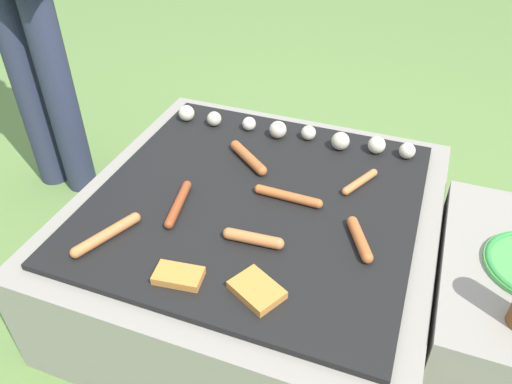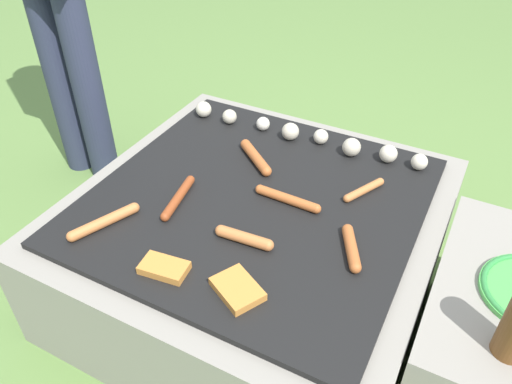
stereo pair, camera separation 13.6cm
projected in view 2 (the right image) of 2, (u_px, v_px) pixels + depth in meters
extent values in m
plane|color=#608442|center=(256.00, 286.00, 1.60)|extent=(14.00, 14.00, 0.00)
cube|color=gray|center=(256.00, 247.00, 1.49)|extent=(0.98, 0.98, 0.34)
cube|color=black|center=(256.00, 200.00, 1.38)|extent=(0.86, 0.86, 0.02)
cube|color=gray|center=(510.00, 346.00, 1.21)|extent=(0.42, 0.59, 0.36)
cylinder|color=#2D334C|center=(61.00, 82.00, 1.91)|extent=(0.11, 0.11, 0.76)
cylinder|color=#2D334C|center=(88.00, 89.00, 1.86)|extent=(0.11, 0.11, 0.76)
cylinder|color=#B7602D|center=(351.00, 248.00, 1.20)|extent=(0.09, 0.13, 0.03)
sphere|color=#B7602D|center=(347.00, 230.00, 1.25)|extent=(0.03, 0.03, 0.03)
sphere|color=#B7602D|center=(355.00, 267.00, 1.15)|extent=(0.03, 0.03, 0.03)
cylinder|color=#C6753D|center=(364.00, 190.00, 1.38)|extent=(0.08, 0.13, 0.02)
sphere|color=#C6753D|center=(347.00, 198.00, 1.35)|extent=(0.02, 0.02, 0.02)
sphere|color=#C6753D|center=(380.00, 182.00, 1.41)|extent=(0.02, 0.02, 0.02)
cylinder|color=#C6753D|center=(104.00, 222.00, 1.27)|extent=(0.09, 0.17, 0.03)
sphere|color=#C6753D|center=(134.00, 208.00, 1.32)|extent=(0.03, 0.03, 0.03)
sphere|color=#C6753D|center=(72.00, 237.00, 1.23)|extent=(0.03, 0.03, 0.03)
cylinder|color=#C6753D|center=(244.00, 238.00, 1.23)|extent=(0.13, 0.04, 0.03)
sphere|color=#C6753D|center=(268.00, 245.00, 1.21)|extent=(0.03, 0.03, 0.03)
sphere|color=#C6753D|center=(221.00, 231.00, 1.25)|extent=(0.03, 0.03, 0.03)
cylinder|color=#B7602D|center=(256.00, 157.00, 1.50)|extent=(0.14, 0.12, 0.03)
sphere|color=#B7602D|center=(245.00, 144.00, 1.56)|extent=(0.03, 0.03, 0.03)
sphere|color=#B7602D|center=(266.00, 171.00, 1.45)|extent=(0.03, 0.03, 0.03)
cylinder|color=#93421E|center=(178.00, 197.00, 1.36)|extent=(0.06, 0.17, 0.02)
sphere|color=#93421E|center=(165.00, 217.00, 1.29)|extent=(0.02, 0.02, 0.02)
sphere|color=#93421E|center=(190.00, 180.00, 1.42)|extent=(0.02, 0.02, 0.02)
cylinder|color=#B7602D|center=(287.00, 199.00, 1.35)|extent=(0.18, 0.03, 0.03)
sphere|color=#B7602D|center=(316.00, 209.00, 1.32)|extent=(0.03, 0.03, 0.03)
sphere|color=#B7602D|center=(259.00, 189.00, 1.38)|extent=(0.03, 0.03, 0.03)
cube|color=#D18438|center=(237.00, 289.00, 1.10)|extent=(0.14, 0.13, 0.02)
cube|color=#D18438|center=(164.00, 268.00, 1.15)|extent=(0.12, 0.08, 0.02)
sphere|color=beige|center=(204.00, 109.00, 1.72)|extent=(0.05, 0.05, 0.05)
sphere|color=beige|center=(230.00, 117.00, 1.68)|extent=(0.05, 0.05, 0.05)
sphere|color=silver|center=(263.00, 124.00, 1.65)|extent=(0.04, 0.04, 0.04)
sphere|color=beige|center=(290.00, 131.00, 1.60)|extent=(0.06, 0.06, 0.06)
sphere|color=beige|center=(321.00, 137.00, 1.58)|extent=(0.05, 0.05, 0.05)
sphere|color=beige|center=(352.00, 147.00, 1.52)|extent=(0.06, 0.06, 0.06)
sphere|color=beige|center=(388.00, 154.00, 1.50)|extent=(0.05, 0.05, 0.05)
sphere|color=beige|center=(419.00, 162.00, 1.47)|extent=(0.05, 0.05, 0.05)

